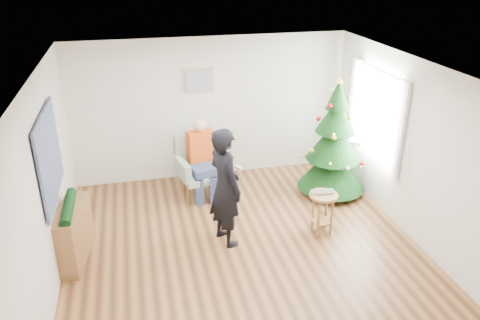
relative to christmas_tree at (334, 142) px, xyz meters
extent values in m
plane|color=brown|center=(-1.91, -1.27, -0.95)|extent=(5.00, 5.00, 0.00)
plane|color=white|center=(-1.91, -1.27, 1.65)|extent=(5.00, 5.00, 0.00)
plane|color=silver|center=(-1.91, 1.23, 0.35)|extent=(5.00, 0.00, 5.00)
plane|color=silver|center=(-1.91, -3.77, 0.35)|extent=(5.00, 0.00, 5.00)
plane|color=silver|center=(-4.41, -1.27, 0.35)|extent=(0.00, 5.00, 5.00)
plane|color=silver|center=(0.59, -1.27, 0.35)|extent=(0.00, 5.00, 5.00)
cube|color=white|center=(0.56, -0.27, 0.55)|extent=(0.04, 1.30, 1.40)
cube|color=white|center=(0.53, -1.02, 0.55)|extent=(0.05, 0.25, 1.50)
cube|color=white|center=(0.53, 0.48, 0.55)|extent=(0.05, 0.25, 1.50)
cylinder|color=#3F2816|center=(0.00, 0.00, -0.82)|extent=(0.09, 0.09, 0.27)
cone|color=black|center=(0.00, 0.00, -0.46)|extent=(1.17, 1.17, 0.76)
cone|color=black|center=(0.00, 0.00, 0.04)|extent=(0.93, 0.93, 0.67)
cone|color=black|center=(0.00, 0.00, 0.49)|extent=(0.68, 0.68, 0.58)
cone|color=black|center=(0.00, 0.00, 0.85)|extent=(0.39, 0.39, 0.49)
cone|color=gold|center=(0.00, 0.00, 1.10)|extent=(0.13, 0.13, 0.13)
cylinder|color=brown|center=(-0.65, -1.17, -0.33)|extent=(0.43, 0.43, 0.04)
cylinder|color=brown|center=(-0.65, -1.17, -0.76)|extent=(0.32, 0.32, 0.02)
imported|color=silver|center=(-0.65, -1.17, -0.29)|extent=(0.37, 0.25, 0.03)
cube|color=gray|center=(-2.21, 0.43, -0.55)|extent=(0.90, 0.86, 0.12)
cube|color=gray|center=(-2.28, 0.75, -0.21)|extent=(0.78, 0.29, 0.60)
cube|color=gray|center=(-2.56, 0.35, -0.39)|extent=(0.23, 0.61, 0.30)
cube|color=gray|center=(-1.85, 0.51, -0.39)|extent=(0.23, 0.61, 0.30)
cube|color=navy|center=(-2.21, 0.34, -0.42)|extent=(0.53, 0.54, 0.14)
cube|color=#C34212|center=(-2.21, 0.58, -0.09)|extent=(0.50, 0.33, 0.55)
sphere|color=tan|center=(-2.21, 0.56, 0.29)|extent=(0.24, 0.24, 0.24)
imported|color=black|center=(-2.12, -1.07, -0.06)|extent=(0.62, 0.75, 1.77)
cube|color=white|center=(-1.93, -1.10, 0.23)|extent=(0.08, 0.13, 0.04)
cube|color=brown|center=(-4.24, -1.03, -0.55)|extent=(0.45, 1.03, 0.80)
cylinder|color=black|center=(-4.24, -1.03, -0.13)|extent=(0.14, 0.90, 0.14)
cube|color=black|center=(-4.37, -0.97, 0.60)|extent=(0.03, 1.50, 1.15)
cube|color=tan|center=(-2.11, 1.20, 0.90)|extent=(0.52, 0.03, 0.42)
cube|color=gray|center=(-2.11, 1.18, 0.90)|extent=(0.44, 0.02, 0.34)
camera|label=1|loc=(-3.26, -6.81, 3.00)|focal=35.00mm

